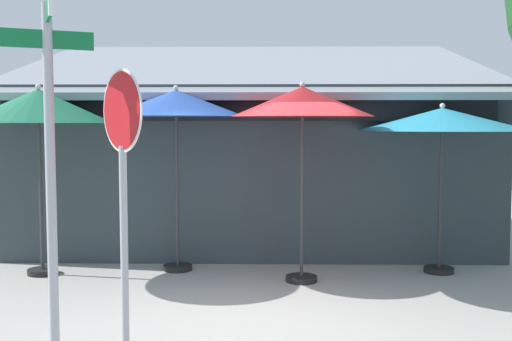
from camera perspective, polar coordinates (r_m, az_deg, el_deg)
ground_plane at (r=7.31m, az=0.34°, el=-13.73°), size 28.00×28.00×0.10m
cafe_building at (r=12.22m, az=-0.34°, el=0.99°), size 8.73×5.72×4.07m
street_sign_post at (r=5.79m, az=-18.47°, el=1.69°), size 0.74×0.80×3.27m
stop_sign at (r=5.67m, az=-12.19°, el=0.85°), size 0.49×0.59×2.70m
patio_umbrella_forest_green_left at (r=9.53m, az=-19.43°, el=5.51°), size 2.14×2.14×2.79m
patio_umbrella_royal_blue_center at (r=9.33m, az=-7.38°, el=6.02°), size 2.08×2.08×2.79m
patio_umbrella_crimson_right at (r=8.59m, az=4.30°, el=6.17°), size 1.99×1.99×2.80m
patio_umbrella_teal_far_right at (r=9.49m, az=16.80°, el=4.42°), size 2.50×2.50×2.52m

